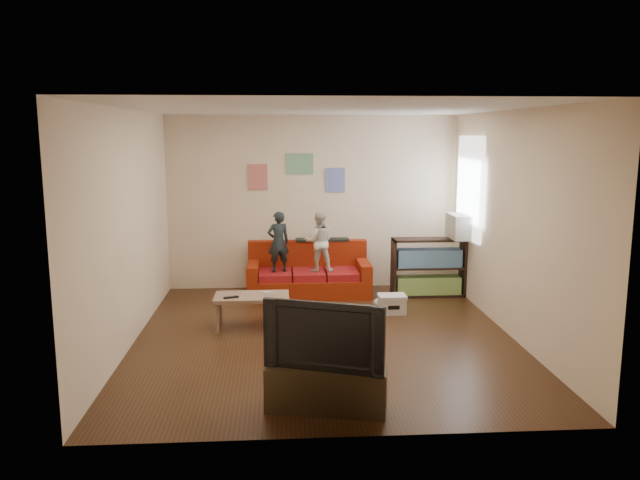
{
  "coord_description": "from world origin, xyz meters",
  "views": [
    {
      "loc": [
        -0.53,
        -7.17,
        2.44
      ],
      "look_at": [
        0.0,
        0.8,
        1.05
      ],
      "focal_mm": 35.0,
      "sensor_mm": 36.0,
      "label": 1
    }
  ],
  "objects": [
    {
      "name": "child_b",
      "position": [
        0.06,
        1.9,
        0.84
      ],
      "size": [
        0.44,
        0.34,
        0.9
      ],
      "primitive_type": "imported",
      "rotation": [
        0.0,
        0.0,
        3.14
      ],
      "color": "silver",
      "rests_on": "sofa"
    },
    {
      "name": "tissue",
      "position": [
        0.85,
        1.29,
        0.06
      ],
      "size": [
        0.13,
        0.13,
        0.11
      ],
      "primitive_type": "sphere",
      "rotation": [
        0.0,
        0.0,
        0.15
      ],
      "color": "silver",
      "rests_on": "ground"
    },
    {
      "name": "ac_unit",
      "position": [
        2.1,
        1.65,
        1.08
      ],
      "size": [
        0.28,
        0.55,
        0.35
      ],
      "primitive_type": "cube",
      "color": "#B7B2A3",
      "rests_on": "window"
    },
    {
      "name": "artwork_right",
      "position": [
        0.35,
        2.48,
        1.7
      ],
      "size": [
        0.3,
        0.01,
        0.38
      ],
      "primitive_type": "cube",
      "color": "#727FCC",
      "rests_on": "room_shell"
    },
    {
      "name": "artwork_center",
      "position": [
        -0.2,
        2.48,
        1.95
      ],
      "size": [
        0.42,
        0.01,
        0.32
      ],
      "primitive_type": "cube",
      "color": "#72B27F",
      "rests_on": "room_shell"
    },
    {
      "name": "remote",
      "position": [
        -1.13,
        0.32,
        0.43
      ],
      "size": [
        0.19,
        0.1,
        0.02
      ],
      "primitive_type": "cube",
      "rotation": [
        0.0,
        0.0,
        0.33
      ],
      "color": "black",
      "rests_on": "coffee_table"
    },
    {
      "name": "file_box",
      "position": [
        0.99,
        0.95,
        0.13
      ],
      "size": [
        0.37,
        0.28,
        0.26
      ],
      "color": "silver",
      "rests_on": "ground"
    },
    {
      "name": "tv_stand",
      "position": [
        -0.13,
        -1.98,
        0.2
      ],
      "size": [
        1.11,
        0.56,
        0.4
      ],
      "primitive_type": "cube",
      "rotation": [
        0.0,
        0.0,
        -0.21
      ],
      "color": "#40311C",
      "rests_on": "ground"
    },
    {
      "name": "sofa",
      "position": [
        -0.09,
        2.06,
        0.27
      ],
      "size": [
        1.83,
        0.84,
        0.81
      ],
      "color": "maroon",
      "rests_on": "ground"
    },
    {
      "name": "bookshelf",
      "position": [
        1.7,
        1.84,
        0.39
      ],
      "size": [
        1.09,
        0.33,
        0.87
      ],
      "color": "black",
      "rests_on": "ground"
    },
    {
      "name": "room_shell",
      "position": [
        0.0,
        0.0,
        1.35
      ],
      "size": [
        4.52,
        5.02,
        2.72
      ],
      "color": "#412513",
      "rests_on": "ground"
    },
    {
      "name": "artwork_left",
      "position": [
        -0.85,
        2.48,
        1.75
      ],
      "size": [
        0.3,
        0.01,
        0.4
      ],
      "primitive_type": "cube",
      "color": "#D87266",
      "rests_on": "room_shell"
    },
    {
      "name": "television",
      "position": [
        -0.13,
        -1.98,
        0.71
      ],
      "size": [
        1.06,
        0.5,
        0.62
      ],
      "primitive_type": "imported",
      "rotation": [
        0.0,
        0.0,
        -0.35
      ],
      "color": "black",
      "rests_on": "tv_stand"
    },
    {
      "name": "child_a",
      "position": [
        -0.54,
        1.9,
        0.84
      ],
      "size": [
        0.38,
        0.3,
        0.91
      ],
      "primitive_type": "imported",
      "rotation": [
        0.0,
        0.0,
        3.43
      ],
      "color": "#1E2629",
      "rests_on": "sofa"
    },
    {
      "name": "coffee_table",
      "position": [
        -0.88,
        0.44,
        0.36
      ],
      "size": [
        0.93,
        0.51,
        0.42
      ],
      "color": "#97725B",
      "rests_on": "ground"
    },
    {
      "name": "game_controller",
      "position": [
        -0.68,
        0.49,
        0.43
      ],
      "size": [
        0.14,
        0.05,
        0.03
      ],
      "primitive_type": "cube",
      "rotation": [
        0.0,
        0.0,
        -0.09
      ],
      "color": "white",
      "rests_on": "coffee_table"
    },
    {
      "name": "window",
      "position": [
        2.22,
        1.65,
        1.64
      ],
      "size": [
        0.04,
        1.08,
        1.48
      ],
      "primitive_type": "cube",
      "color": "white",
      "rests_on": "room_shell"
    }
  ]
}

